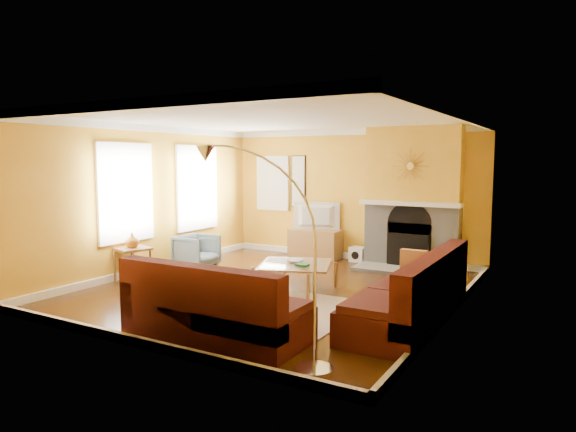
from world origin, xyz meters
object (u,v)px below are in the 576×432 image
Objects in this scene: sectional_sofa at (311,281)px; media_console at (315,244)px; side_table at (133,264)px; coffee_table at (295,276)px; armchair at (197,251)px; arc_lamp at (262,256)px.

sectional_sofa is 4.07m from media_console.
media_console is 1.91× the size of side_table.
coffee_table is 2.52m from armchair.
arc_lamp reaches higher than sectional_sofa.
coffee_table is 3.12m from arc_lamp.
coffee_table is 2.85m from side_table.
media_console is at bearing 111.54° from arc_lamp.
side_table is (-1.77, -3.44, -0.02)m from media_console.
coffee_table is 0.49× the size of arc_lamp.
arc_lamp reaches higher than media_console.
coffee_table is at bearing 128.30° from sectional_sofa.
media_console is at bearing -36.99° from armchair.
side_table is (-3.56, 0.21, -0.16)m from sectional_sofa.
sectional_sofa is 3.28× the size of coffee_table.
sectional_sofa is 3.66m from armchair.
side_table is at bearing 168.56° from armchair.
coffee_table is 0.99× the size of media_console.
arc_lamp is at bearing -26.22° from side_table.
media_console reaches higher than coffee_table.
sectional_sofa is 1.37m from coffee_table.
armchair is at bearing 79.37° from side_table.
arc_lamp is at bearing -68.46° from media_console.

